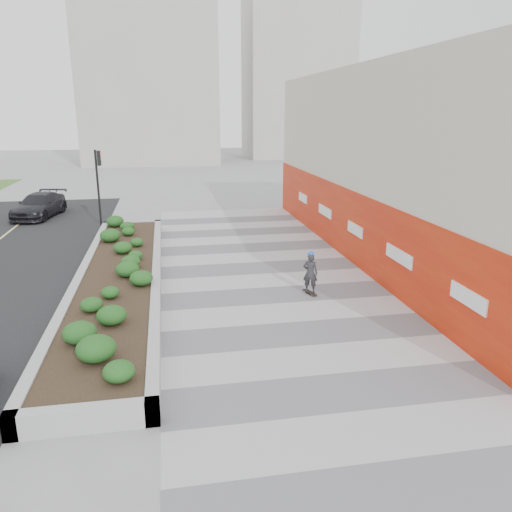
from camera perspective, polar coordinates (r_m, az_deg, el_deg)
The scene contains 10 objects.
ground at distance 13.07m, azimuth 7.38°, elevation -12.03°, with size 160.00×160.00×0.00m, color gray.
walkway at distance 15.67m, azimuth 4.07°, elevation -6.97°, with size 8.00×36.00×0.01m, color #A8A8AD.
building at distance 22.69m, azimuth 17.97°, elevation 9.88°, with size 6.04×24.08×8.00m.
planter at distance 18.92m, azimuth -15.41°, elevation -2.08°, with size 3.00×18.00×0.90m.
traffic_signal_near at distance 28.87m, azimuth -17.56°, elevation 8.65°, with size 0.33×0.28×4.20m.
distant_bldg_north_l at distance 66.07m, azimuth -12.16°, elevation 19.12°, with size 16.00×12.00×20.00m, color #ADAAA3.
distant_bldg_north_r at distance 73.60m, azimuth 4.69°, elevation 20.62°, with size 14.00×10.00×24.00m, color #ADAAA3.
manhole_cover at distance 15.80m, azimuth 5.84°, elevation -6.83°, with size 0.44×0.44×0.01m, color #595654.
skateboarder at distance 17.39m, azimuth 6.23°, elevation -1.90°, with size 0.61×0.75×1.56m.
car_dark at distance 33.09m, azimuth -23.54°, elevation 5.33°, with size 1.99×4.89×1.42m, color black.
Camera 1 is at (-3.67, -10.95, 6.13)m, focal length 35.00 mm.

